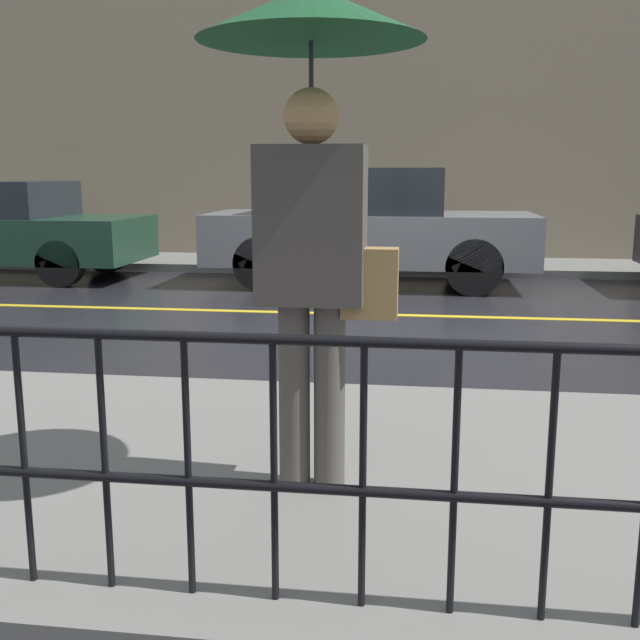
{
  "coord_description": "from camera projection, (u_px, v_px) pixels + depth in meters",
  "views": [
    {
      "loc": [
        0.31,
        -7.98,
        1.51
      ],
      "look_at": [
        -0.52,
        -1.89,
        0.3
      ],
      "focal_mm": 42.0,
      "sensor_mm": 36.0,
      "label": 1
    }
  ],
  "objects": [
    {
      "name": "ground_plane",
      "position": [
        392.0,
        315.0,
        8.09
      ],
      "size": [
        80.0,
        80.0,
        0.0
      ],
      "primitive_type": "plane",
      "color": "black"
    },
    {
      "name": "sidewalk_near",
      "position": [
        352.0,
        478.0,
        3.62
      ],
      "size": [
        28.0,
        2.85,
        0.12
      ],
      "color": "slate",
      "rests_on": "ground_plane"
    },
    {
      "name": "sidewalk_far",
      "position": [
        402.0,
        265.0,
        11.98
      ],
      "size": [
        28.0,
        1.71,
        0.12
      ],
      "color": "slate",
      "rests_on": "ground_plane"
    },
    {
      "name": "lane_marking",
      "position": [
        392.0,
        315.0,
        8.09
      ],
      "size": [
        25.2,
        0.12,
        0.01
      ],
      "color": "gold",
      "rests_on": "ground_plane"
    },
    {
      "name": "building_storefront",
      "position": [
        408.0,
        86.0,
        12.4
      ],
      "size": [
        28.0,
        0.3,
        5.87
      ],
      "color": "gray",
      "rests_on": "ground_plane"
    },
    {
      "name": "railing_foreground",
      "position": [
        318.0,
        441.0,
        2.36
      ],
      "size": [
        12.0,
        0.04,
        0.9
      ],
      "color": "black",
      "rests_on": "sidewalk_near"
    },
    {
      "name": "pedestrian",
      "position": [
        313.0,
        122.0,
        3.09
      ],
      "size": [
        0.94,
        0.94,
        2.13
      ],
      "rotation": [
        0.0,
        0.0,
        3.14
      ],
      "color": "#4C4742",
      "rests_on": "sidewalk_near"
    },
    {
      "name": "car_grey",
      "position": [
        367.0,
        226.0,
        10.16
      ],
      "size": [
        4.37,
        1.74,
        1.58
      ],
      "color": "slate",
      "rests_on": "ground_plane"
    }
  ]
}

